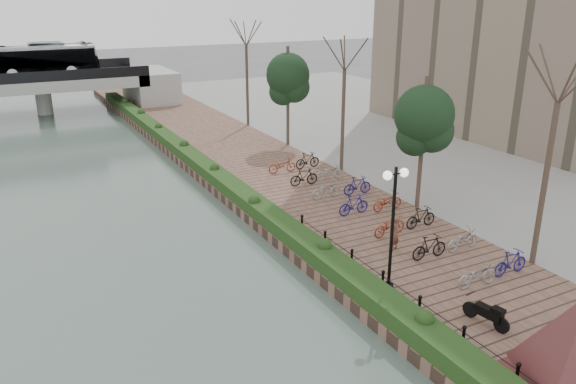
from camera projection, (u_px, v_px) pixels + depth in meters
ground at (403, 357)px, 17.31m from camera, size 220.00×220.00×0.00m
promenade at (271, 177)px, 33.60m from camera, size 8.00×75.00×0.50m
inland_pavement at (470, 145)px, 40.59m from camera, size 24.00×75.00×0.50m
hedge at (203, 165)px, 34.02m from camera, size 1.10×56.00×0.60m
chain_fence at (400, 294)px, 19.31m from camera, size 0.10×14.10×0.70m
lamppost at (394, 201)px, 19.40m from camera, size 1.02×0.32×4.56m
motorcycle at (486, 312)px, 17.99m from camera, size 0.68×1.49×0.90m
pedestrian at (394, 233)px, 23.20m from camera, size 0.64×0.53×1.50m
bicycle_parking at (371, 203)px, 27.30m from camera, size 2.40×17.32×1.00m
street_trees at (377, 130)px, 30.18m from camera, size 3.20×37.12×6.80m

